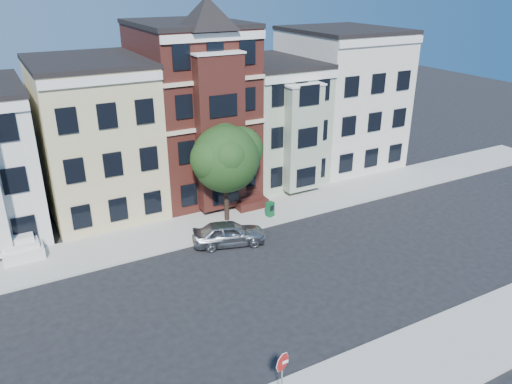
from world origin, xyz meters
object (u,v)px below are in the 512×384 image
parked_car (229,233)px  stop_sign (282,377)px  street_tree (226,163)px  newspaper_box (270,209)px

parked_car → stop_sign: 12.95m
street_tree → stop_sign: size_ratio=2.89×
stop_sign → newspaper_box: bearing=60.4°
newspaper_box → street_tree: bearing=143.7°
street_tree → stop_sign: bearing=-108.3°
parked_car → stop_sign: size_ratio=1.60×
newspaper_box → stop_sign: size_ratio=0.37×
parked_car → stop_sign: bearing=179.5°
street_tree → newspaper_box: size_ratio=7.85×
street_tree → parked_car: 4.60m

